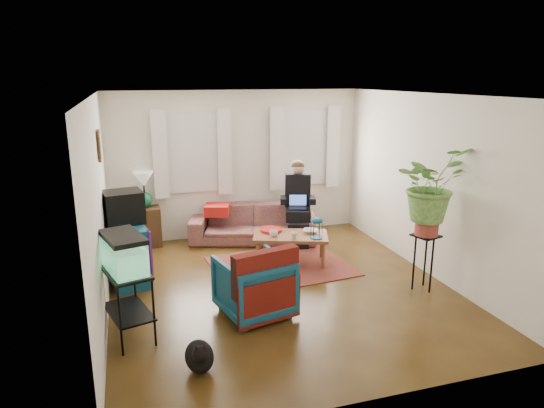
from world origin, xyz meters
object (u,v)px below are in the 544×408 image
object	(u,v)px
aquarium_stand	(128,305)
armchair	(254,283)
side_table	(147,226)
sofa	(253,218)
plant_stand	(424,262)
dresser	(127,253)
coffee_table	(290,249)

from	to	relation	value
aquarium_stand	armchair	bearing A→B (deg)	-10.34
side_table	armchair	size ratio (longest dim) A/B	0.83
sofa	plant_stand	distance (m)	3.13
sofa	aquarium_stand	world-z (taller)	sofa
sofa	dresser	size ratio (longest dim) A/B	2.32
armchair	coffee_table	world-z (taller)	armchair
coffee_table	sofa	bearing A→B (deg)	122.65
dresser	coffee_table	distance (m)	2.43
dresser	aquarium_stand	bearing A→B (deg)	-100.94
sofa	armchair	xyz separation A→B (m)	(-0.69, -2.65, -0.02)
dresser	aquarium_stand	world-z (taller)	dresser
side_table	plant_stand	bearing A→B (deg)	-40.21
dresser	coffee_table	world-z (taller)	dresser
sofa	aquarium_stand	size ratio (longest dim) A/B	2.71
dresser	coffee_table	size ratio (longest dim) A/B	0.83
sofa	dresser	world-z (taller)	sofa
side_table	aquarium_stand	xyz separation A→B (m)	(-0.35, -3.12, 0.06)
aquarium_stand	plant_stand	distance (m)	3.85
sofa	plant_stand	world-z (taller)	sofa
armchair	sofa	bearing A→B (deg)	-117.77
sofa	coffee_table	world-z (taller)	sofa
dresser	coffee_table	xyz separation A→B (m)	(2.43, -0.04, -0.19)
sofa	dresser	xyz separation A→B (m)	(-2.14, -1.16, -0.00)
armchair	coffee_table	bearing A→B (deg)	-137.02
dresser	plant_stand	xyz separation A→B (m)	(3.84, -1.47, -0.03)
armchair	coffee_table	distance (m)	1.75
armchair	plant_stand	world-z (taller)	armchair
dresser	plant_stand	bearing A→B (deg)	-31.50
sofa	armchair	world-z (taller)	sofa
sofa	armchair	bearing A→B (deg)	-87.02
side_table	dresser	xyz separation A→B (m)	(-0.34, -1.49, 0.08)
plant_stand	dresser	bearing A→B (deg)	159.08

